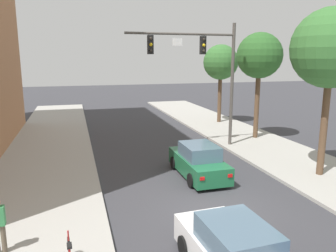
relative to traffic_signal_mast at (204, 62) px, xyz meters
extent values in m
plane|color=#38383D|center=(-2.70, -8.15, -5.35)|extent=(120.00, 120.00, 0.00)
cube|color=#A8A59E|center=(-9.20, -8.15, -5.27)|extent=(5.00, 60.00, 0.15)
cylinder|color=#514C47|center=(1.90, 0.01, -1.45)|extent=(0.20, 0.20, 7.50)
cylinder|color=#514C47|center=(-1.41, 0.01, 1.60)|extent=(6.63, 0.14, 0.14)
cube|color=black|center=(-0.09, 0.01, 0.98)|extent=(0.32, 0.28, 1.05)
sphere|color=#2D2823|center=(-0.09, -0.14, 1.31)|extent=(0.18, 0.18, 0.18)
sphere|color=yellow|center=(-0.09, -0.14, 0.98)|extent=(0.18, 0.18, 0.18)
sphere|color=#2D2823|center=(-0.09, -0.14, 0.65)|extent=(0.18, 0.18, 0.18)
cube|color=black|center=(-3.27, 0.01, 0.98)|extent=(0.32, 0.28, 1.05)
sphere|color=#2D2823|center=(-3.27, -0.14, 1.31)|extent=(0.18, 0.18, 0.18)
sphere|color=yellow|center=(-3.27, -0.14, 0.98)|extent=(0.18, 0.18, 0.18)
sphere|color=#2D2823|center=(-3.27, -0.14, 0.65)|extent=(0.18, 0.18, 0.18)
cube|color=white|center=(-1.68, -0.01, 1.15)|extent=(0.60, 0.03, 0.44)
cube|color=#1E663D|center=(-2.02, -4.54, -4.79)|extent=(1.72, 4.21, 0.80)
cube|color=slate|center=(-2.02, -4.69, -4.07)|extent=(1.51, 2.01, 0.64)
cylinder|color=black|center=(-2.84, -3.24, -5.03)|extent=(0.22, 0.64, 0.64)
cylinder|color=black|center=(-1.22, -3.23, -5.03)|extent=(0.22, 0.64, 0.64)
cylinder|color=black|center=(-2.83, -5.84, -5.03)|extent=(0.22, 0.64, 0.64)
cylinder|color=black|center=(-1.21, -5.84, -5.03)|extent=(0.22, 0.64, 0.64)
cube|color=red|center=(-2.65, -6.66, -4.67)|extent=(0.20, 0.04, 0.14)
cube|color=red|center=(-1.38, -6.65, -4.67)|extent=(0.20, 0.04, 0.14)
cube|color=slate|center=(-3.91, -12.11, -4.07)|extent=(1.59, 2.07, 0.64)
cylinder|color=black|center=(-4.78, -10.70, -5.03)|extent=(0.25, 0.65, 0.64)
cylinder|color=black|center=(-3.17, -10.63, -5.03)|extent=(0.25, 0.65, 0.64)
cylinder|color=brown|center=(-9.72, -9.30, -4.77)|extent=(0.14, 0.14, 0.85)
torus|color=black|center=(-7.94, -10.28, -4.84)|extent=(0.10, 0.72, 0.72)
cylinder|color=maroon|center=(-7.90, -11.07, -4.44)|extent=(0.04, 0.04, 0.35)
cylinder|color=maroon|center=(-7.94, -10.38, -4.42)|extent=(0.04, 0.04, 0.40)
cube|color=black|center=(-7.90, -11.07, -4.26)|extent=(0.13, 0.25, 0.06)
cylinder|color=brown|center=(3.51, -6.29, -2.93)|extent=(0.32, 0.32, 4.53)
sphere|color=#387033|center=(3.51, -6.29, 0.67)|extent=(3.57, 3.57, 3.57)
cylinder|color=brown|center=(4.46, 1.24, -2.97)|extent=(0.32, 0.32, 4.46)
sphere|color=#2D6028|center=(4.46, 1.24, 0.40)|extent=(3.04, 3.04, 3.04)
cylinder|color=brown|center=(4.44, 7.26, -3.20)|extent=(0.32, 0.32, 4.00)
sphere|color=#387033|center=(4.44, 7.26, -0.10)|extent=(2.94, 2.94, 2.94)
camera|label=1|loc=(-7.59, -18.80, 0.24)|focal=35.47mm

